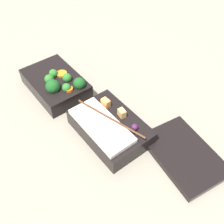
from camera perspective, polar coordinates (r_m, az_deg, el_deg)
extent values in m
plane|color=gray|center=(0.78, -6.15, 1.23)|extent=(3.00, 3.00, 0.00)
cube|color=black|center=(0.83, -12.21, 6.02)|extent=(0.21, 0.14, 0.05)
sphere|color=#19511E|center=(0.77, -12.77, 5.45)|extent=(0.04, 0.04, 0.04)
sphere|color=#2D7028|center=(0.82, -12.63, 8.18)|extent=(0.03, 0.03, 0.03)
sphere|color=#2D7028|center=(0.77, -9.87, 5.23)|extent=(0.03, 0.03, 0.03)
sphere|color=#19511E|center=(0.77, -7.13, 6.19)|extent=(0.04, 0.04, 0.04)
sphere|color=#2D7028|center=(0.80, -10.01, 7.21)|extent=(0.03, 0.03, 0.03)
sphere|color=#2D7028|center=(0.80, -13.50, 6.98)|extent=(0.03, 0.03, 0.03)
cylinder|color=orange|center=(0.78, -13.04, 5.49)|extent=(0.04, 0.04, 0.01)
cylinder|color=orange|center=(0.83, -10.60, 8.32)|extent=(0.05, 0.05, 0.01)
cylinder|color=orange|center=(0.76, -9.34, 4.93)|extent=(0.03, 0.03, 0.01)
cube|color=black|center=(0.69, -0.31, -3.37)|extent=(0.21, 0.14, 0.05)
cube|color=silver|center=(0.66, -2.34, -2.94)|extent=(0.18, 0.08, 0.01)
cube|color=#F4A356|center=(0.70, -1.39, 2.00)|extent=(0.02, 0.02, 0.02)
cube|color=#EAB266|center=(0.68, 2.15, -0.21)|extent=(0.02, 0.02, 0.02)
sphere|color=#4C1E4C|center=(0.65, 4.92, -3.31)|extent=(0.02, 0.02, 0.02)
cylinder|color=#56331E|center=(0.66, -0.51, -1.46)|extent=(0.20, 0.06, 0.01)
cylinder|color=#56331E|center=(0.66, -0.14, -1.10)|extent=(0.20, 0.06, 0.01)
cube|color=black|center=(0.68, 15.34, -8.87)|extent=(0.22, 0.17, 0.02)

